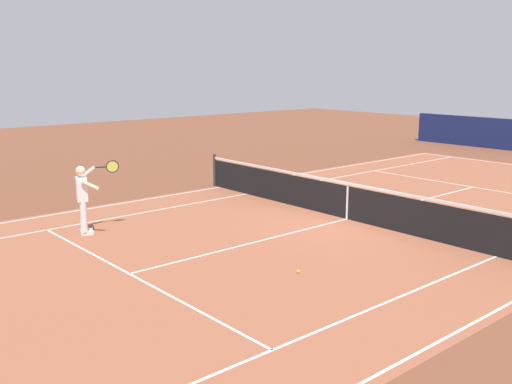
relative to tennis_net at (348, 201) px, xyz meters
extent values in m
plane|color=brown|center=(0.00, 0.00, -0.49)|extent=(60.00, 60.00, 0.00)
cube|color=#935138|center=(0.00, 0.00, -0.49)|extent=(24.20, 11.40, 0.00)
cube|color=white|center=(0.00, -5.50, -0.49)|extent=(23.80, 0.05, 0.01)
cube|color=white|center=(0.00, -4.11, -0.49)|extent=(23.80, 0.05, 0.01)
cube|color=white|center=(0.00, 4.11, -0.49)|extent=(23.80, 0.05, 0.01)
cube|color=white|center=(6.40, 0.00, -0.49)|extent=(0.05, 8.22, 0.01)
cube|color=white|center=(-6.40, 0.00, -0.49)|extent=(0.05, 8.22, 0.01)
cube|color=white|center=(0.00, 0.00, -0.49)|extent=(12.80, 0.05, 0.01)
cylinder|color=#2D2D33|center=(0.00, -5.80, 0.05)|extent=(0.10, 0.10, 1.08)
cube|color=black|center=(0.00, 0.00, -0.05)|extent=(0.02, 11.60, 0.88)
cube|color=white|center=(0.00, 0.00, 0.46)|extent=(0.04, 11.60, 0.06)
cube|color=white|center=(0.00, 0.00, -0.05)|extent=(0.04, 0.06, 0.88)
cylinder|color=white|center=(5.89, -3.07, -0.04)|extent=(0.15, 0.15, 0.74)
cube|color=white|center=(5.84, -3.05, -0.45)|extent=(0.30, 0.20, 0.09)
cylinder|color=white|center=(5.81, -3.30, -0.04)|extent=(0.15, 0.15, 0.74)
cube|color=white|center=(5.76, -3.28, -0.45)|extent=(0.30, 0.20, 0.09)
cube|color=white|center=(5.85, -3.19, 0.61)|extent=(0.35, 0.44, 0.56)
sphere|color=beige|center=(5.85, -3.19, 1.04)|extent=(0.23, 0.23, 0.23)
cylinder|color=beige|center=(5.78, -2.86, 0.74)|extent=(0.38, 0.33, 0.26)
cylinder|color=beige|center=(5.59, -3.39, 0.94)|extent=(0.42, 0.09, 0.30)
cylinder|color=#232326|center=(5.28, -3.34, 1.05)|extent=(0.28, 0.13, 0.04)
torus|color=#232326|center=(5.00, -3.25, 1.05)|extent=(0.30, 0.13, 0.31)
cylinder|color=#C6D84C|center=(5.00, -3.25, 1.05)|extent=(0.26, 0.10, 0.27)
sphere|color=#CCE01E|center=(3.89, 2.11, -0.46)|extent=(0.07, 0.07, 0.07)
camera|label=1|loc=(11.53, 9.72, 3.42)|focal=41.01mm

